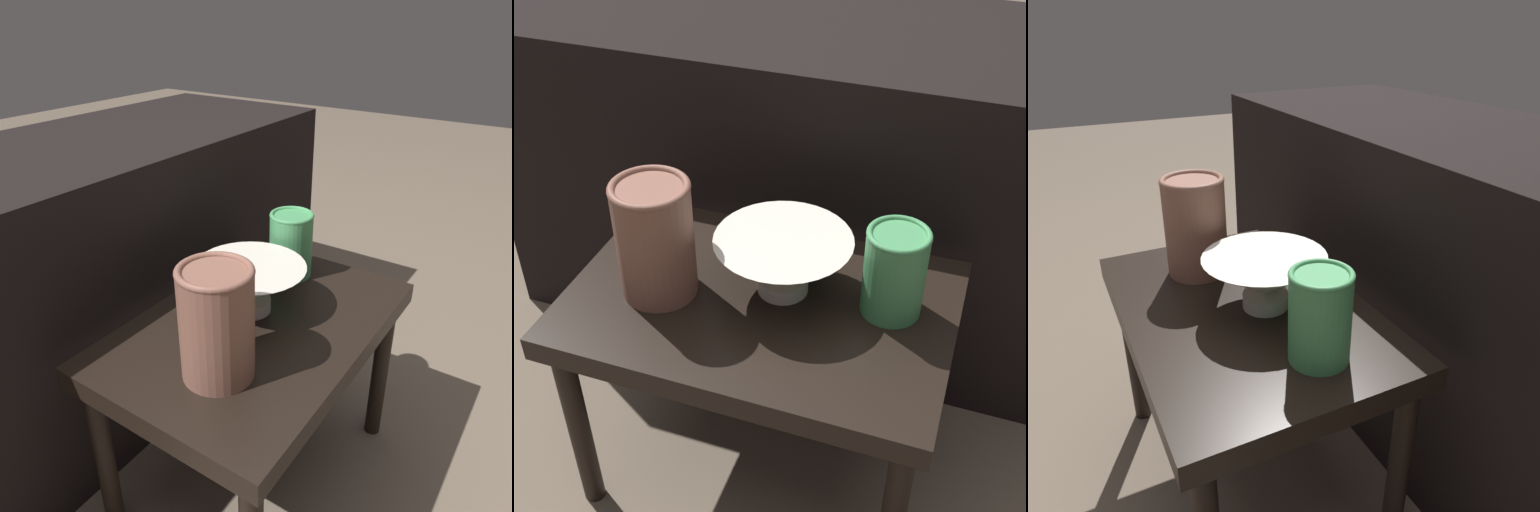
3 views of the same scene
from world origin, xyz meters
The scene contains 6 objects.
ground_plane centered at (0.00, 0.00, 0.00)m, with size 8.00×8.00×0.00m, color #6B5B4C.
table centered at (0.00, 0.00, 0.35)m, with size 0.59×0.40×0.40m.
couch_backdrop centered at (0.00, 0.51, 0.33)m, with size 1.37×0.50×0.66m.
bowl centered at (0.02, 0.03, 0.46)m, with size 0.21×0.21×0.10m.
vase_textured_left centered at (-0.15, -0.03, 0.50)m, with size 0.12×0.12×0.19m.
vase_colorful_right centered at (0.19, 0.04, 0.48)m, with size 0.09×0.09×0.14m.
Camera 1 is at (-0.64, -0.43, 0.93)m, focal length 35.00 mm.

